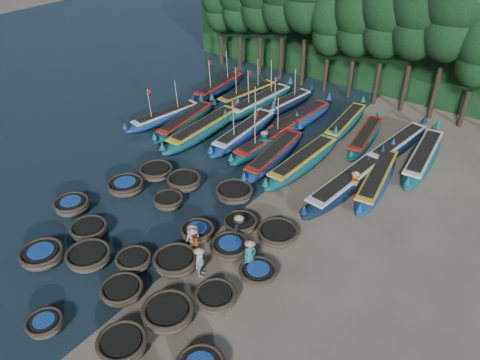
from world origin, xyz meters
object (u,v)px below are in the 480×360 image
Objects in this scene: long_boat_8 at (377,179)px; long_boat_12 at (285,104)px; long_boat_15 at (365,137)px; long_boat_13 at (300,120)px; long_boat_9 at (219,87)px; long_boat_10 at (247,94)px; long_boat_4 at (266,141)px; long_boat_11 at (260,102)px; coracle_12 at (134,260)px; coracle_15 at (126,186)px; coracle_13 at (176,262)px; coracle_23 at (240,224)px; coracle_10 at (72,205)px; fisherman_4 at (200,262)px; coracle_22 at (234,193)px; coracle_8 at (168,313)px; coracle_17 at (197,232)px; coracle_7 at (122,291)px; fisherman_2 at (193,241)px; long_boat_3 at (245,132)px; fisherman_5 at (264,142)px; long_boat_7 at (346,184)px; long_boat_1 at (186,121)px; fisherman_6 at (354,184)px; coracle_11 at (89,229)px; coracle_20 at (156,171)px; coracle_18 at (230,247)px; long_boat_5 at (274,155)px; coracle_2 at (45,324)px; long_boat_14 at (346,123)px; long_boat_17 at (423,157)px; fisherman_3 at (239,229)px; coracle_21 at (184,181)px; fisherman_1 at (250,255)px; coracle_3 at (122,345)px; long_boat_2 at (204,129)px; fisherman_0 at (193,237)px; coracle_5 at (42,255)px; coracle_6 at (89,257)px; coracle_14 at (216,297)px; long_boat_16 at (397,145)px; coracle_24 at (278,234)px; coracle_16 at (168,201)px.

long_boat_8 is 1.12× the size of long_boat_12.
long_boat_13 is at bearing 177.35° from long_boat_15.
long_boat_9 reaches higher than long_boat_10.
long_boat_4 is 0.91× the size of long_boat_11.
coracle_15 reaches higher than coracle_12.
coracle_23 is at bearing 80.45° from coracle_13.
coracle_10 is 1.35× the size of fisherman_4.
coracle_22 is at bearing -70.96° from long_boat_4.
coracle_8 is at bearing -53.41° from long_boat_10.
coracle_17 is 17.93m from long_boat_10.
fisherman_2 is (0.71, 4.07, 0.44)m from coracle_7.
fisherman_5 is (2.24, -0.88, 0.28)m from long_boat_3.
long_boat_7 is (6.83, -1.69, 0.07)m from long_boat_4.
fisherman_6 reaches higher than long_boat_1.
long_boat_7 reaches higher than coracle_10.
coracle_11 is 6.26m from coracle_20.
coracle_18 is 0.25× the size of long_boat_5.
long_boat_8 is 11.98m from long_boat_12.
coracle_2 is 0.96× the size of coracle_11.
long_boat_1 is (-8.95, 14.24, 0.15)m from coracle_7.
long_boat_17 is at bearing -20.15° from long_boat_14.
fisherman_3 is at bearing -58.66° from long_boat_3.
coracle_2 is at bearing -77.82° from coracle_21.
coracle_22 is at bearing 10.46° from coracle_20.
coracle_8 is 4.69m from fisherman_1.
fisherman_6 is at bearing 80.04° from coracle_3.
long_boat_13 is at bearing -125.86° from fisherman_5.
long_boat_2 is 11.52m from long_boat_15.
fisherman_3 reaches higher than coracle_22.
coracle_3 is 18.42m from long_boat_2.
coracle_8 is 1.38× the size of fisherman_0.
coracle_5 reaches higher than coracle_12.
coracle_7 is at bearing 9.24° from coracle_5.
coracle_17 is at bearing 56.86° from coracle_6.
fisherman_1 is at bearing -18.79° from coracle_20.
coracle_11 is 19.61m from long_boat_15.
long_boat_1 reaches higher than coracle_5.
coracle_6 is 5.52m from coracle_17.
coracle_11 is 0.85× the size of coracle_13.
long_boat_17 is (11.98, 20.25, 0.16)m from coracle_5.
fisherman_1 reaches higher than long_boat_14.
fisherman_2 is 0.94× the size of fisherman_6.
coracle_23 is at bearing -46.41° from long_boat_10.
coracle_14 is 0.82× the size of coracle_20.
coracle_24 is at bearing -90.35° from long_boat_16.
coracle_5 is 1.03× the size of coracle_17.
fisherman_1 is at bearing -45.34° from coracle_23.
fisherman_5 is at bearing -24.52° from long_boat_3.
coracle_15 is 6.27m from coracle_17.
fisherman_2 reaches higher than coracle_16.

